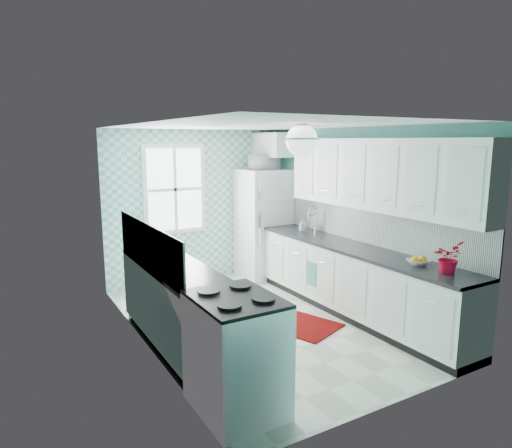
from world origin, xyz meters
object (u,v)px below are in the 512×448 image
ceiling_light (302,140)px  potted_plant (448,257)px  fridge (264,223)px  fruit_bowl (418,262)px  sink (307,233)px  stove (236,352)px  microwave (264,162)px

ceiling_light → potted_plant: (1.20, -0.99, -1.21)m
fridge → fruit_bowl: 3.22m
sink → fruit_bowl: (-0.00, -2.11, 0.04)m
fridge → stove: (-2.31, -3.35, -0.39)m
ceiling_light → stove: ceiling_light is taller
stove → potted_plant: (2.40, -0.24, 0.58)m
fruit_bowl → potted_plant: 0.40m
ceiling_light → fridge: bearing=66.9°
ceiling_light → fridge: ceiling_light is taller
ceiling_light → fruit_bowl: ceiling_light is taller
ceiling_light → stove: (-1.20, -0.75, -1.79)m
sink → fruit_bowl: 2.11m
potted_plant → microwave: microwave is taller
fridge → microwave: microwave is taller
fridge → potted_plant: (0.09, -3.59, 0.19)m
ceiling_light → microwave: 2.85m
fridge → fruit_bowl: size_ratio=7.73×
microwave → potted_plant: bearing=94.1°
stove → fruit_bowl: bearing=6.4°
ceiling_light → fruit_bowl: bearing=-27.3°
microwave → ceiling_light: bearing=69.6°
fridge → stove: bearing=-127.9°
fridge → fruit_bowl: bearing=-91.7°
microwave → fruit_bowl: bearing=94.3°
sink → stove: bearing=-136.7°
stove → potted_plant: size_ratio=2.97×
sink → ceiling_light: bearing=-128.7°
fruit_bowl → potted_plant: size_ratio=0.70×
fridge → microwave: size_ratio=4.00×
ceiling_light → sink: (1.20, 1.49, -1.39)m
ceiling_light → sink: bearing=51.2°
potted_plant → microwave: 3.70m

